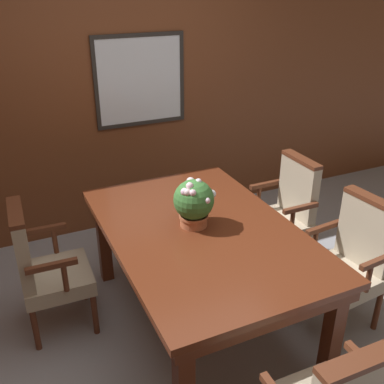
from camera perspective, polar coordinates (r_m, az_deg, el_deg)
ground_plane at (r=3.25m, az=1.01°, el=-18.06°), size 14.00×14.00×0.00m
wall_back at (r=4.18m, az=-9.89°, el=11.27°), size 7.20×0.08×2.45m
dining_table at (r=2.97m, az=1.22°, el=-6.26°), size 1.16×1.78×0.77m
chair_left_far at (r=3.19m, az=-18.31°, el=-8.89°), size 0.47×0.52×0.95m
chair_right_far at (r=3.78m, az=11.74°, el=-2.27°), size 0.45×0.51×0.95m
chair_right_near at (r=3.27m, az=19.48°, el=-8.07°), size 0.49×0.53×0.95m
potted_plant at (r=2.88m, az=0.24°, el=-1.29°), size 0.28×0.26×0.33m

